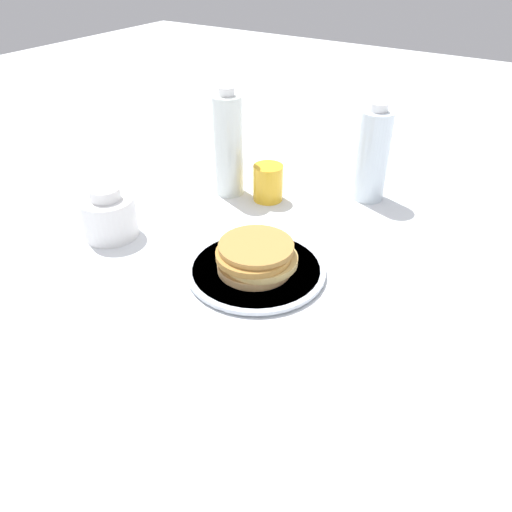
% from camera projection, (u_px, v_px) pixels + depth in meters
% --- Properties ---
extents(ground_plane, '(4.00, 4.00, 0.00)m').
position_uv_depth(ground_plane, '(256.00, 273.00, 0.92)').
color(ground_plane, white).
extents(plate, '(0.26, 0.26, 0.01)m').
position_uv_depth(plate, '(256.00, 271.00, 0.91)').
color(plate, silver).
rests_on(plate, ground_plane).
extents(pancake_stack, '(0.15, 0.15, 0.05)m').
position_uv_depth(pancake_stack, '(257.00, 257.00, 0.90)').
color(pancake_stack, tan).
rests_on(pancake_stack, plate).
extents(juice_glass, '(0.07, 0.07, 0.08)m').
position_uv_depth(juice_glass, '(268.00, 183.00, 1.14)').
color(juice_glass, yellow).
rests_on(juice_glass, ground_plane).
extents(cream_jug, '(0.11, 0.11, 0.11)m').
position_uv_depth(cream_jug, '(109.00, 215.00, 1.01)').
color(cream_jug, white).
rests_on(cream_jug, ground_plane).
extents(water_bottle_near, '(0.07, 0.07, 0.25)m').
position_uv_depth(water_bottle_near, '(228.00, 146.00, 1.13)').
color(water_bottle_near, silver).
rests_on(water_bottle_near, ground_plane).
extents(water_bottle_mid, '(0.07, 0.07, 0.22)m').
position_uv_depth(water_bottle_mid, '(372.00, 156.00, 1.11)').
color(water_bottle_mid, silver).
rests_on(water_bottle_mid, ground_plane).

